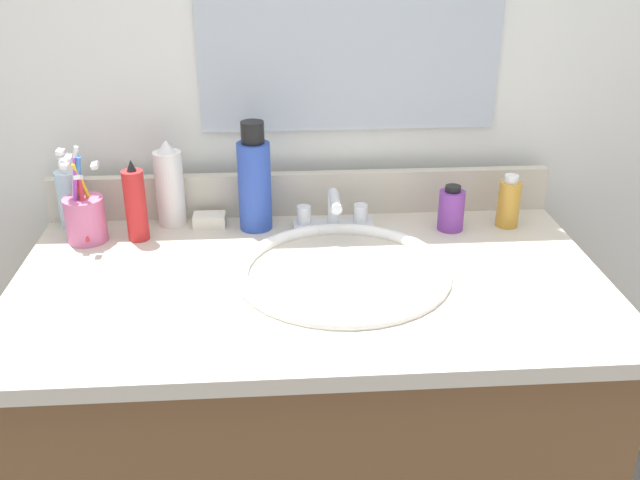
{
  "coord_description": "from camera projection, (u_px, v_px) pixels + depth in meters",
  "views": [
    {
      "loc": [
        -0.06,
        -1.11,
        1.32
      ],
      "look_at": [
        0.02,
        0.0,
        0.8
      ],
      "focal_mm": 40.36,
      "sensor_mm": 36.0,
      "label": 1
    }
  ],
  "objects": [
    {
      "name": "countertop",
      "position": [
        310.0,
        283.0,
        1.26
      ],
      "size": [
        1.03,
        0.59,
        0.03
      ],
      "primitive_type": "cube",
      "color": "beige",
      "rests_on": "vanity_cabinet"
    },
    {
      "name": "bottle_lotion_white",
      "position": [
        170.0,
        186.0,
        1.43
      ],
      "size": [
        0.06,
        0.06,
        0.18
      ],
      "color": "white",
      "rests_on": "countertop"
    },
    {
      "name": "bottle_cream_purple",
      "position": [
        451.0,
        209.0,
        1.42
      ],
      "size": [
        0.05,
        0.05,
        0.09
      ],
      "color": "#7A3899",
      "rests_on": "countertop"
    },
    {
      "name": "backsplash",
      "position": [
        302.0,
        193.0,
        1.49
      ],
      "size": [
        1.03,
        0.02,
        0.09
      ],
      "primitive_type": "cube",
      "color": "beige",
      "rests_on": "countertop"
    },
    {
      "name": "back_wall",
      "position": [
        301.0,
        235.0,
        1.6
      ],
      "size": [
        2.13,
        0.04,
        1.3
      ],
      "primitive_type": "cube",
      "color": "silver",
      "rests_on": "ground_plane"
    },
    {
      "name": "bottle_spray_red",
      "position": [
        136.0,
        204.0,
        1.37
      ],
      "size": [
        0.04,
        0.04,
        0.16
      ],
      "color": "red",
      "rests_on": "countertop"
    },
    {
      "name": "bottle_oil_amber",
      "position": [
        509.0,
        203.0,
        1.43
      ],
      "size": [
        0.04,
        0.04,
        0.11
      ],
      "color": "gold",
      "rests_on": "countertop"
    },
    {
      "name": "bottle_shampoo_blue",
      "position": [
        254.0,
        181.0,
        1.4
      ],
      "size": [
        0.06,
        0.06,
        0.22
      ],
      "color": "#2D4CB2",
      "rests_on": "countertop"
    },
    {
      "name": "vanity_cabinet",
      "position": [
        311.0,
        446.0,
        1.41
      ],
      "size": [
        0.99,
        0.55,
        0.7
      ],
      "primitive_type": "cube",
      "color": "brown",
      "rests_on": "ground_plane"
    },
    {
      "name": "faucet",
      "position": [
        333.0,
        216.0,
        1.43
      ],
      "size": [
        0.16,
        0.1,
        0.08
      ],
      "color": "silver",
      "rests_on": "countertop"
    },
    {
      "name": "soap_bar",
      "position": [
        209.0,
        220.0,
        1.45
      ],
      "size": [
        0.06,
        0.04,
        0.02
      ],
      "primitive_type": "cube",
      "color": "white",
      "rests_on": "countertop"
    },
    {
      "name": "cup_pink",
      "position": [
        85.0,
        216.0,
        1.37
      ],
      "size": [
        0.08,
        0.09,
        0.19
      ],
      "color": "#D16693",
      "rests_on": "countertop"
    },
    {
      "name": "bottle_gel_clear",
      "position": [
        71.0,
        197.0,
        1.43
      ],
      "size": [
        0.05,
        0.05,
        0.14
      ],
      "color": "silver",
      "rests_on": "countertop"
    },
    {
      "name": "sink_basin",
      "position": [
        343.0,
        289.0,
        1.28
      ],
      "size": [
        0.38,
        0.38,
        0.11
      ],
      "color": "white",
      "rests_on": "countertop"
    }
  ]
}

